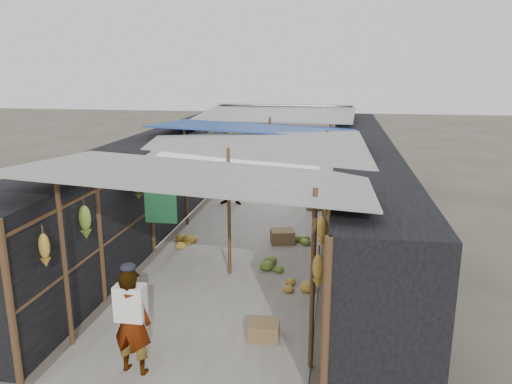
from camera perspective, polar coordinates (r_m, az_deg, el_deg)
The scene contains 14 objects.
ground at distance 7.75m, azimuth -7.91°, elevation -18.04°, with size 80.00×80.00×0.00m, color #6B6356.
aisle_slab at distance 13.54m, azimuth 0.11°, elevation -3.47°, with size 3.60×16.00×0.02m, color #9E998E.
stall_left at distance 13.91m, azimuth -10.93°, elevation 1.61°, with size 1.40×15.00×2.30m, color black.
stall_right at distance 13.10m, azimuth 11.86°, elevation 0.79°, with size 1.40×15.00×2.30m, color black.
crate_near at distance 8.00m, azimuth 0.92°, elevation -15.61°, with size 0.47×0.38×0.28m, color olive.
crate_mid at distance 11.95m, azimuth 3.04°, elevation -5.14°, with size 0.55×0.44×0.33m, color olive.
crate_back at distance 19.02m, azimuth 0.32°, elevation 2.14°, with size 0.47×0.38×0.30m, color olive.
black_basin at distance 16.48m, azimuth 7.75°, elevation -0.11°, with size 0.56×0.56×0.17m, color black.
vendor_elderly at distance 7.15m, azimuth -14.02°, elevation -14.16°, with size 0.56×0.37×1.55m, color silver.
shopper_blue at distance 15.08m, azimuth -2.58°, elevation 1.71°, with size 0.84×0.65×1.73m, color #1C498D.
vendor_seated at distance 15.35m, azimuth 5.10°, elevation 0.37°, with size 0.60×0.35×0.94m, color #4B4641.
market_canopy at distance 13.34m, azimuth 0.46°, elevation 6.81°, with size 5.62×15.20×2.77m.
hanging_bananas at distance 12.86m, azimuth -0.51°, elevation 3.07°, with size 3.95×13.54×0.78m.
floor_bananas at distance 12.37m, azimuth -1.46°, elevation -4.46°, with size 3.67×7.13×0.35m.
Camera 1 is at (2.04, -6.24, 4.11)m, focal length 35.00 mm.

